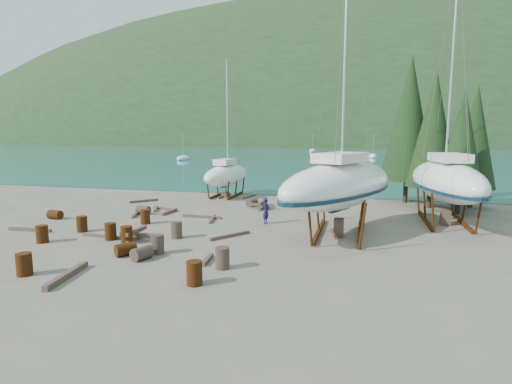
% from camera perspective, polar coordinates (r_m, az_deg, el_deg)
% --- Properties ---
extents(ground, '(600.00, 600.00, 0.00)m').
position_cam_1_polar(ground, '(21.77, -5.90, -6.21)').
color(ground, '#605C4B').
rests_on(ground, ground).
extents(bay_water, '(700.00, 700.00, 0.00)m').
position_cam_1_polar(bay_water, '(334.83, 13.69, 6.97)').
color(bay_water, '#1B718B').
rests_on(bay_water, ground).
extents(far_hill, '(800.00, 360.00, 110.00)m').
position_cam_1_polar(far_hill, '(339.83, 13.71, 6.98)').
color(far_hill, '#1D351A').
rests_on(far_hill, ground).
extents(far_house_left, '(6.60, 5.60, 5.60)m').
position_cam_1_polar(far_house_left, '(220.32, -2.99, 7.47)').
color(far_house_left, beige).
rests_on(far_house_left, ground).
extents(far_house_center, '(6.60, 5.60, 5.60)m').
position_cam_1_polar(far_house_center, '(211.52, 7.46, 7.39)').
color(far_house_center, beige).
rests_on(far_house_center, ground).
extents(far_house_right, '(6.60, 5.60, 5.60)m').
position_cam_1_polar(far_house_right, '(210.92, 21.16, 6.91)').
color(far_house_right, beige).
rests_on(far_house_right, ground).
extents(cypress_near_right, '(3.60, 3.60, 10.00)m').
position_cam_1_polar(cypress_near_right, '(32.09, 24.04, 8.17)').
color(cypress_near_right, black).
rests_on(cypress_near_right, ground).
extents(cypress_mid_right, '(3.06, 3.06, 8.50)m').
position_cam_1_polar(cypress_mid_right, '(30.40, 27.34, 6.37)').
color(cypress_mid_right, black).
rests_on(cypress_mid_right, ground).
extents(cypress_back_left, '(4.14, 4.14, 11.50)m').
position_cam_1_polar(cypress_back_left, '(33.91, 21.05, 9.77)').
color(cypress_back_left, black).
rests_on(cypress_back_left, ground).
extents(cypress_far_right, '(3.24, 3.24, 9.00)m').
position_cam_1_polar(cypress_far_right, '(33.66, 28.79, 6.85)').
color(cypress_far_right, black).
rests_on(cypress_far_right, ground).
extents(moored_boat_left, '(2.00, 5.00, 6.05)m').
position_cam_1_polar(moored_boat_left, '(88.24, -10.35, 4.75)').
color(moored_boat_left, white).
rests_on(moored_boat_left, ground).
extents(moored_boat_mid, '(2.00, 5.00, 6.05)m').
position_cam_1_polar(moored_boat_mid, '(99.86, 16.34, 4.93)').
color(moored_boat_mid, white).
rests_on(moored_boat_mid, ground).
extents(moored_boat_far, '(2.00, 5.00, 6.05)m').
position_cam_1_polar(moored_boat_far, '(130.73, 8.09, 5.85)').
color(moored_boat_far, white).
rests_on(moored_boat_far, ground).
extents(large_sailboat_near, '(7.32, 11.15, 17.03)m').
position_cam_1_polar(large_sailboat_near, '(22.02, 11.98, 1.09)').
color(large_sailboat_near, white).
rests_on(large_sailboat_near, ground).
extents(large_sailboat_far, '(4.30, 10.52, 16.17)m').
position_cam_1_polar(large_sailboat_far, '(26.94, 25.52, 1.52)').
color(large_sailboat_far, white).
rests_on(large_sailboat_far, ground).
extents(small_sailboat_shore, '(3.06, 7.54, 11.74)m').
position_cam_1_polar(small_sailboat_shore, '(35.13, -4.25, 2.48)').
color(small_sailboat_shore, white).
rests_on(small_sailboat_shore, ground).
extents(worker, '(0.43, 0.62, 1.62)m').
position_cam_1_polar(worker, '(24.37, 1.47, -2.67)').
color(worker, '#171354').
rests_on(worker, ground).
extents(drum_0, '(0.58, 0.58, 0.88)m').
position_cam_1_polar(drum_0, '(22.89, -28.24, -5.30)').
color(drum_0, '#532A0E').
rests_on(drum_0, ground).
extents(drum_1, '(0.83, 1.02, 0.58)m').
position_cam_1_polar(drum_1, '(18.21, -15.99, -8.40)').
color(drum_1, '#2D2823').
rests_on(drum_1, ground).
extents(drum_2, '(0.92, 0.65, 0.58)m').
position_cam_1_polar(drum_2, '(28.85, -26.77, -2.91)').
color(drum_2, '#532A0E').
rests_on(drum_2, ground).
extents(drum_3, '(0.58, 0.58, 0.88)m').
position_cam_1_polar(drum_3, '(18.00, -30.20, -8.91)').
color(drum_3, '#532A0E').
rests_on(drum_3, ground).
extents(drum_5, '(0.58, 0.58, 0.88)m').
position_cam_1_polar(drum_5, '(21.44, -11.28, -5.34)').
color(drum_5, '#2D2823').
rests_on(drum_5, ground).
extents(drum_7, '(0.58, 0.58, 0.88)m').
position_cam_1_polar(drum_7, '(14.85, -8.79, -11.38)').
color(drum_7, '#532A0E').
rests_on(drum_7, ground).
extents(drum_8, '(0.58, 0.58, 0.88)m').
position_cam_1_polar(drum_8, '(24.45, -23.60, -4.21)').
color(drum_8, '#532A0E').
rests_on(drum_8, ground).
extents(drum_10, '(0.58, 0.58, 0.88)m').
position_cam_1_polar(drum_10, '(21.04, -18.00, -5.84)').
color(drum_10, '#532A0E').
rests_on(drum_10, ground).
extents(drum_11, '(0.83, 1.02, 0.58)m').
position_cam_1_polar(drum_11, '(30.32, -0.56, -1.53)').
color(drum_11, '#2D2823').
rests_on(drum_11, ground).
extents(drum_12, '(1.00, 1.05, 0.58)m').
position_cam_1_polar(drum_12, '(19.02, -18.12, -7.78)').
color(drum_12, '#532A0E').
rests_on(drum_12, ground).
extents(drum_13, '(0.58, 0.58, 0.88)m').
position_cam_1_polar(drum_13, '(22.05, -20.06, -5.30)').
color(drum_13, '#532A0E').
rests_on(drum_13, ground).
extents(drum_14, '(0.58, 0.58, 0.88)m').
position_cam_1_polar(drum_14, '(25.29, -15.54, -3.42)').
color(drum_14, '#532A0E').
rests_on(drum_14, ground).
extents(drum_15, '(0.93, 0.66, 0.58)m').
position_cam_1_polar(drum_15, '(28.41, -15.80, -2.49)').
color(drum_15, '#2D2823').
rests_on(drum_15, ground).
extents(drum_16, '(0.58, 0.58, 0.88)m').
position_cam_1_polar(drum_16, '(18.87, -13.87, -7.27)').
color(drum_16, '#2D2823').
rests_on(drum_16, ground).
extents(drum_17, '(0.58, 0.58, 0.88)m').
position_cam_1_polar(drum_17, '(16.42, -4.82, -9.39)').
color(drum_17, '#2D2823').
rests_on(drum_17, ground).
extents(timber_0, '(0.35, 2.62, 0.14)m').
position_cam_1_polar(timber_0, '(35.21, -4.52, -0.56)').
color(timber_0, brown).
rests_on(timber_0, ground).
extents(timber_1, '(0.51, 1.66, 0.19)m').
position_cam_1_polar(timber_1, '(21.99, 11.11, -5.92)').
color(timber_1, brown).
rests_on(timber_1, ground).
extents(timber_2, '(1.71, 1.84, 0.19)m').
position_cam_1_polar(timber_2, '(33.58, -15.74, -1.23)').
color(timber_2, brown).
rests_on(timber_2, ground).
extents(timber_3, '(3.12, 0.42, 0.15)m').
position_cam_1_polar(timber_3, '(22.56, -20.56, -5.99)').
color(timber_3, brown).
rests_on(timber_3, ground).
extents(timber_4, '(0.90, 1.67, 0.17)m').
position_cam_1_polar(timber_4, '(29.77, -14.11, -2.35)').
color(timber_4, brown).
rests_on(timber_4, ground).
extents(timber_5, '(1.60, 2.19, 0.16)m').
position_cam_1_polar(timber_5, '(21.36, -3.73, -6.23)').
color(timber_5, brown).
rests_on(timber_5, ground).
extents(timber_6, '(0.83, 1.61, 0.19)m').
position_cam_1_polar(timber_6, '(31.64, 6.38, -1.53)').
color(timber_6, brown).
rests_on(timber_6, ground).
extents(timber_7, '(0.34, 1.46, 0.17)m').
position_cam_1_polar(timber_7, '(17.45, -6.95, -9.57)').
color(timber_7, brown).
rests_on(timber_7, ground).
extents(timber_8, '(0.28, 2.00, 0.19)m').
position_cam_1_polar(timber_8, '(28.33, -12.25, -2.80)').
color(timber_8, brown).
rests_on(timber_8, ground).
extents(timber_9, '(0.63, 2.03, 0.15)m').
position_cam_1_polar(timber_9, '(34.72, -0.92, -0.65)').
color(timber_9, brown).
rests_on(timber_9, ground).
extents(timber_10, '(2.78, 0.27, 0.16)m').
position_cam_1_polar(timber_10, '(26.39, -7.71, -3.52)').
color(timber_10, brown).
rests_on(timber_10, ground).
extents(timber_11, '(0.64, 2.19, 0.15)m').
position_cam_1_polar(timber_11, '(25.65, -6.24, -3.84)').
color(timber_11, brown).
rests_on(timber_11, ground).
extents(timber_14, '(2.70, 0.32, 0.18)m').
position_cam_1_polar(timber_14, '(25.94, -29.58, -4.70)').
color(timber_14, brown).
rests_on(timber_14, ground).
extents(timber_15, '(2.35, 1.01, 0.15)m').
position_cam_1_polar(timber_15, '(29.73, -12.89, -2.35)').
color(timber_15, brown).
rests_on(timber_15, ground).
extents(timber_16, '(0.70, 2.78, 0.23)m').
position_cam_1_polar(timber_16, '(17.00, -25.41, -10.70)').
color(timber_16, brown).
rests_on(timber_16, ground).
extents(timber_17, '(0.92, 2.07, 0.16)m').
position_cam_1_polar(timber_17, '(28.15, -16.80, -3.06)').
color(timber_17, brown).
rests_on(timber_17, ground).
extents(timber_pile_fore, '(1.80, 1.80, 0.60)m').
position_cam_1_polar(timber_pile_fore, '(21.52, -16.75, -5.86)').
color(timber_pile_fore, brown).
rests_on(timber_pile_fore, ground).
extents(timber_pile_aft, '(1.80, 1.80, 0.60)m').
position_cam_1_polar(timber_pile_aft, '(29.27, 0.89, -1.86)').
color(timber_pile_aft, brown).
rests_on(timber_pile_aft, ground).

